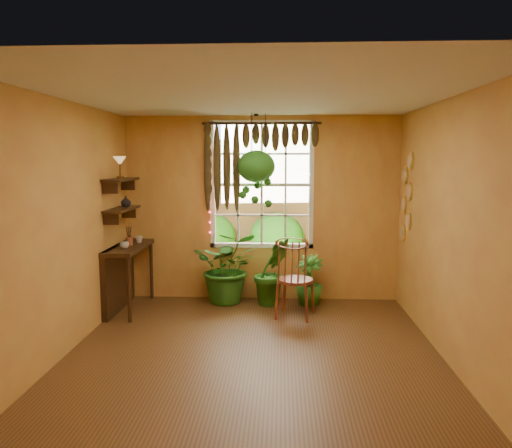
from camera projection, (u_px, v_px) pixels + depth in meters
The scene contains 23 objects.
floor at pixel (253, 357), 5.27m from camera, with size 4.50×4.50×0.00m, color brown.
ceiling at pixel (253, 95), 4.92m from camera, with size 4.50×4.50×0.00m, color silver.
wall_back at pixel (262, 209), 7.33m from camera, with size 4.00×4.00×0.00m, color gold.
wall_left at pixel (62, 229), 5.20m from camera, with size 4.50×4.50×0.00m, color gold.
wall_right at pixel (452, 232), 5.00m from camera, with size 4.50×4.50×0.00m, color gold.
window at pixel (262, 185), 7.31m from camera, with size 1.52×0.10×1.86m.
valance_vine at pixel (256, 145), 7.12m from camera, with size 1.70×0.12×1.10m.
string_lights at pixel (209, 182), 7.25m from camera, with size 0.03×0.03×1.54m, color #FF2633, non-canonical shape.
wall_plates at pixel (406, 198), 6.75m from camera, with size 0.04×0.32×1.10m, color #FFF2D0, non-canonical shape.
counter_ledge at pixel (122, 270), 6.88m from camera, with size 0.40×1.20×0.90m.
shelf_lower at pixel (122, 209), 6.77m from camera, with size 0.25×0.90×0.04m, color #361D0E.
shelf_upper at pixel (121, 180), 6.72m from camera, with size 0.25×0.90×0.04m, color #361D0E.
backyard at pixel (279, 192), 11.90m from camera, with size 14.00×10.00×12.00m.
windsor_chair at pixel (295, 290), 6.55m from camera, with size 0.57×0.59×1.25m.
potted_plant_left at pixel (228, 267), 7.22m from camera, with size 0.95×0.82×1.06m, color #215215.
potted_plant_mid at pixel (272, 272), 7.11m from camera, with size 0.53×0.43×0.97m, color #215215.
potted_plant_right at pixel (309, 280), 7.12m from camera, with size 0.40×0.40×0.71m, color #215215.
hanging_basket at pixel (256, 170), 6.98m from camera, with size 0.53×0.53×1.32m.
cup_a at pixel (124, 245), 6.59m from camera, with size 0.12×0.12×0.09m, color silver.
cup_b at pixel (139, 239), 7.05m from camera, with size 0.10×0.10×0.09m, color beige.
brush_jar at pixel (129, 236), 6.85m from camera, with size 0.09×0.09×0.33m.
shelf_vase at pixel (126, 201), 6.92m from camera, with size 0.14×0.14×0.15m, color #B2AD99.
tiffany_lamp at pixel (120, 162), 6.62m from camera, with size 0.18×0.18×0.29m.
Camera 1 is at (0.29, -5.04, 2.08)m, focal length 35.00 mm.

